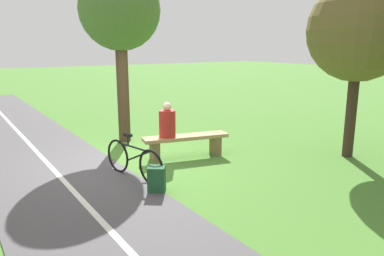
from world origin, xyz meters
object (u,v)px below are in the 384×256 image
at_px(tree_near_bench, 359,31).
at_px(tree_by_path, 120,12).
at_px(bench, 186,142).
at_px(bicycle, 134,160).
at_px(person_seated, 167,122).
at_px(backpack, 157,179).

bearing_deg(tree_near_bench, tree_by_path, -48.78).
height_order(bench, tree_near_bench, tree_near_bench).
xyz_separation_m(tree_by_path, tree_near_bench, (-3.70, 4.23, -0.53)).
bearing_deg(bicycle, tree_near_bench, 61.07).
relative_size(bench, person_seated, 2.56).
bearing_deg(person_seated, backpack, 67.44).
relative_size(bench, backpack, 4.43).
relative_size(person_seated, tree_near_bench, 0.20).
relative_size(bicycle, tree_by_path, 0.38).
distance_m(bench, bicycle, 1.70).
relative_size(person_seated, backpack, 1.73).
bearing_deg(backpack, bicycle, -86.15).
bearing_deg(tree_by_path, bicycle, 69.39).
xyz_separation_m(bicycle, tree_by_path, (-1.05, -2.78, 2.98)).
distance_m(bicycle, tree_by_path, 4.21).
distance_m(tree_by_path, tree_near_bench, 5.64).
height_order(bench, backpack, bench).
relative_size(person_seated, tree_by_path, 0.18).
bearing_deg(backpack, person_seated, -126.26).
distance_m(bench, person_seated, 0.66).
bearing_deg(person_seated, bicycle, 44.59).
height_order(backpack, tree_by_path, tree_by_path).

